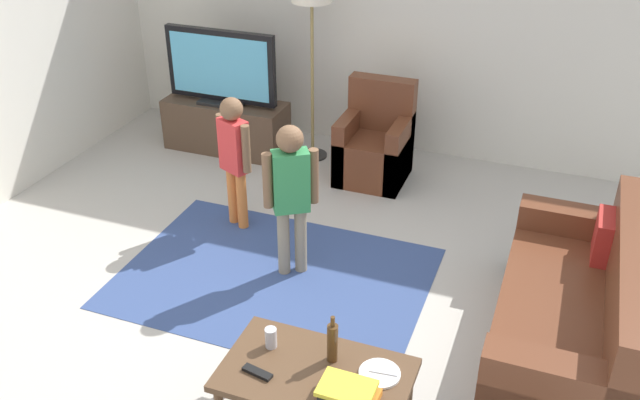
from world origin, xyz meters
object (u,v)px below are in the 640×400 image
(plate, at_px, (380,374))
(tv, at_px, (221,68))
(tv_remote, at_px, (257,372))
(soda_can, at_px, (271,338))
(couch, at_px, (580,318))
(book_stack, at_px, (349,392))
(coffee_table, at_px, (316,379))
(tv_stand, at_px, (226,126))
(child_near_tv, at_px, (234,151))
(bottle, at_px, (333,342))
(child_center, at_px, (291,188))
(armchair, at_px, (375,147))

(plate, bearing_deg, tv, 129.91)
(tv_remote, xyz_separation_m, soda_can, (-0.02, 0.22, 0.05))
(couch, relative_size, book_stack, 6.05)
(coffee_table, relative_size, soda_can, 8.33)
(tv_stand, distance_m, tv, 0.60)
(tv_stand, bearing_deg, child_near_tv, -59.05)
(child_near_tv, distance_m, coffee_table, 2.27)
(soda_can, bearing_deg, couch, 32.81)
(child_near_tv, height_order, bottle, child_near_tv)
(tv, height_order, coffee_table, tv)
(tv, xyz_separation_m, child_center, (1.42, -1.67, -0.15))
(tv, xyz_separation_m, child_near_tv, (0.75, -1.22, -0.18))
(tv_stand, xyz_separation_m, tv, (-0.00, -0.02, 0.60))
(book_stack, distance_m, plate, 0.25)
(armchair, relative_size, child_near_tv, 0.81)
(armchair, distance_m, tv_remote, 3.13)
(book_stack, bearing_deg, armchair, 104.35)
(couch, bearing_deg, plate, -133.41)
(bottle, height_order, tv_remote, bottle)
(armchair, bearing_deg, tv, 179.31)
(child_near_tv, height_order, book_stack, child_near_tv)
(tv, distance_m, bottle, 3.62)
(child_near_tv, xyz_separation_m, child_center, (0.67, -0.45, 0.04))
(coffee_table, bearing_deg, armchair, 100.83)
(soda_can, bearing_deg, book_stack, -23.04)
(book_stack, bearing_deg, bottle, 125.72)
(tv_remote, height_order, plate, plate)
(tv_remote, bearing_deg, child_near_tv, 130.35)
(couch, height_order, child_near_tv, child_near_tv)
(book_stack, bearing_deg, soda_can, 156.96)
(child_near_tv, relative_size, plate, 5.02)
(tv, xyz_separation_m, armchair, (1.54, -0.02, -0.55))
(child_center, xyz_separation_m, plate, (1.02, -1.23, -0.27))
(couch, xyz_separation_m, bottle, (-1.24, -1.01, 0.25))
(tv_stand, bearing_deg, tv_remote, -59.81)
(couch, xyz_separation_m, plate, (-0.97, -1.03, 0.14))
(book_stack, bearing_deg, coffee_table, 151.28)
(tv_remote, relative_size, soda_can, 1.42)
(coffee_table, height_order, plate, plate)
(tv_remote, bearing_deg, child_center, 116.66)
(tv, bearing_deg, bottle, -53.18)
(couch, height_order, child_center, child_center)
(couch, height_order, soda_can, couch)
(tv_stand, xyz_separation_m, child_center, (1.42, -1.69, 0.46))
(child_near_tv, distance_m, book_stack, 2.49)
(armchair, distance_m, bottle, 2.95)
(tv_stand, height_order, tv_remote, tv_stand)
(coffee_table, bearing_deg, book_stack, -28.72)
(plate, bearing_deg, coffee_table, -162.66)
(armchair, relative_size, tv_remote, 5.29)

